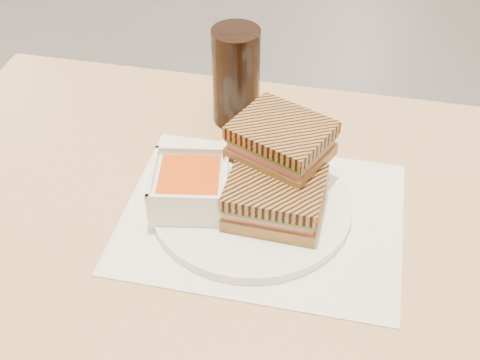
# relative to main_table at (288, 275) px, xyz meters

# --- Properties ---
(main_table) EXTENTS (1.24, 0.78, 0.75)m
(main_table) POSITION_rel_main_table_xyz_m (0.00, 0.00, 0.00)
(main_table) COLOR tan
(main_table) RESTS_ON ground
(tray_liner) EXTENTS (0.41, 0.33, 0.00)m
(tray_liner) POSITION_rel_main_table_xyz_m (-0.04, 0.01, 0.12)
(tray_liner) COLOR white
(tray_liner) RESTS_ON main_table
(plate) EXTENTS (0.29, 0.29, 0.02)m
(plate) POSITION_rel_main_table_xyz_m (-0.06, 0.02, 0.12)
(plate) COLOR white
(plate) RESTS_ON tray_liner
(soup_bowl) EXTENTS (0.12, 0.12, 0.06)m
(soup_bowl) POSITION_rel_main_table_xyz_m (-0.15, 0.01, 0.16)
(soup_bowl) COLOR white
(soup_bowl) RESTS_ON plate
(panini_lower) EXTENTS (0.14, 0.12, 0.06)m
(panini_lower) POSITION_rel_main_table_xyz_m (-0.03, 0.00, 0.16)
(panini_lower) COLOR #A07540
(panini_lower) RESTS_ON plate
(panini_upper) EXTENTS (0.16, 0.15, 0.06)m
(panini_upper) POSITION_rel_main_table_xyz_m (-0.03, 0.06, 0.21)
(panini_upper) COLOR #A07540
(panini_upper) RESTS_ON panini_lower
(cola_glass) EXTENTS (0.08, 0.08, 0.17)m
(cola_glass) POSITION_rel_main_table_xyz_m (-0.11, 0.24, 0.20)
(cola_glass) COLOR black
(cola_glass) RESTS_ON main_table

